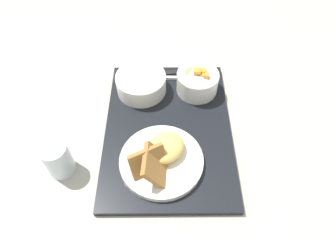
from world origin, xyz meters
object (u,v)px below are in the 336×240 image
object	(u,v)px
bowl_soup	(141,82)
glass_water	(59,160)
spoon	(179,78)
knife	(171,74)
plate_main	(161,158)
bowl_salad	(197,81)

from	to	relation	value
bowl_soup	glass_water	size ratio (longest dim) A/B	1.50
bowl_soup	spoon	distance (m)	0.11
knife	glass_water	world-z (taller)	glass_water
plate_main	knife	world-z (taller)	plate_main
knife	glass_water	xyz separation A→B (m)	(0.27, -0.28, 0.02)
bowl_salad	glass_water	world-z (taller)	glass_water
bowl_soup	plate_main	xyz separation A→B (m)	(0.23, 0.03, -0.01)
bowl_salad	glass_water	bearing A→B (deg)	-59.14
bowl_salad	spoon	xyz separation A→B (m)	(-0.05, -0.04, -0.03)
spoon	glass_water	bearing A→B (deg)	-133.24
bowl_soup	spoon	bearing A→B (deg)	106.47
glass_water	plate_main	bearing A→B (deg)	86.66
bowl_soup	spoon	world-z (taller)	bowl_soup
knife	glass_water	distance (m)	0.39
bowl_salad	spoon	size ratio (longest dim) A/B	0.77
bowl_salad	knife	xyz separation A→B (m)	(-0.06, -0.06, -0.03)
plate_main	knife	distance (m)	0.29
knife	plate_main	bearing A→B (deg)	-100.59
plate_main	glass_water	xyz separation A→B (m)	(-0.01, -0.23, 0.01)
bowl_salad	spoon	bearing A→B (deg)	-135.26
bowl_salad	glass_water	xyz separation A→B (m)	(0.21, -0.35, -0.01)
plate_main	spoon	xyz separation A→B (m)	(-0.26, 0.07, -0.01)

